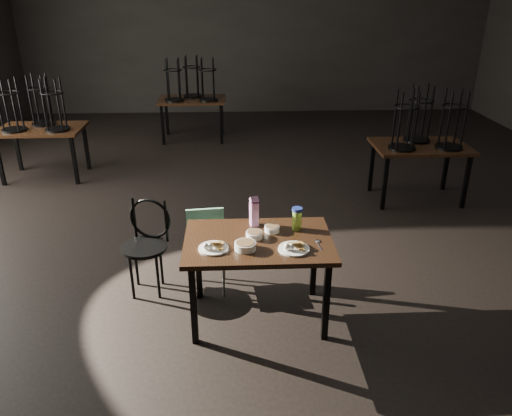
{
  "coord_description": "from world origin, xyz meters",
  "views": [
    {
      "loc": [
        -0.51,
        -5.21,
        2.63
      ],
      "look_at": [
        -0.32,
        -1.25,
        0.85
      ],
      "focal_mm": 35.0,
      "sensor_mm": 36.0,
      "label": 1
    }
  ],
  "objects_px": {
    "juice_carton": "(254,212)",
    "school_chair": "(207,243)",
    "bentwood_chair": "(147,239)",
    "main_table": "(258,248)",
    "water_bottle": "(297,218)"
  },
  "relations": [
    {
      "from": "water_bottle",
      "to": "main_table",
      "type": "bearing_deg",
      "value": -152.64
    },
    {
      "from": "juice_carton",
      "to": "school_chair",
      "type": "distance_m",
      "value": 0.65
    },
    {
      "from": "main_table",
      "to": "bentwood_chair",
      "type": "relative_size",
      "value": 1.38
    },
    {
      "from": "bentwood_chair",
      "to": "school_chair",
      "type": "height_order",
      "value": "bentwood_chair"
    },
    {
      "from": "bentwood_chair",
      "to": "main_table",
      "type": "bearing_deg",
      "value": -12.72
    },
    {
      "from": "water_bottle",
      "to": "school_chair",
      "type": "distance_m",
      "value": 0.95
    },
    {
      "from": "school_chair",
      "to": "juice_carton",
      "type": "bearing_deg",
      "value": -36.96
    },
    {
      "from": "juice_carton",
      "to": "bentwood_chair",
      "type": "xyz_separation_m",
      "value": [
        -0.97,
        0.24,
        -0.36
      ]
    },
    {
      "from": "juice_carton",
      "to": "water_bottle",
      "type": "relative_size",
      "value": 1.36
    },
    {
      "from": "water_bottle",
      "to": "bentwood_chair",
      "type": "bearing_deg",
      "value": 165.88
    },
    {
      "from": "juice_carton",
      "to": "school_chair",
      "type": "bearing_deg",
      "value": 149.09
    },
    {
      "from": "bentwood_chair",
      "to": "water_bottle",
      "type": "bearing_deg",
      "value": 0.13
    },
    {
      "from": "juice_carton",
      "to": "water_bottle",
      "type": "distance_m",
      "value": 0.37
    },
    {
      "from": "main_table",
      "to": "school_chair",
      "type": "bearing_deg",
      "value": 130.85
    },
    {
      "from": "main_table",
      "to": "bentwood_chair",
      "type": "distance_m",
      "value": 1.12
    }
  ]
}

